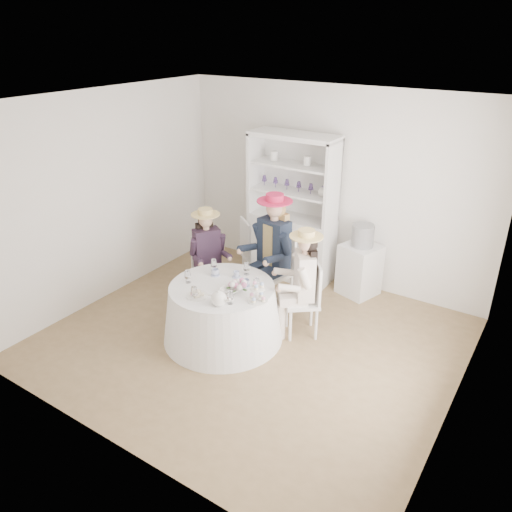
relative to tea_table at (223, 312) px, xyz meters
The scene contains 23 objects.
ground 0.48m from the tea_table, 24.52° to the left, with size 4.50×4.50×0.00m, color brown.
ceiling 2.38m from the tea_table, 24.52° to the left, with size 4.50×4.50×0.00m, color white.
wall_back 2.39m from the tea_table, 81.84° to the left, with size 4.50×4.50×0.00m, color silver.
wall_front 2.14m from the tea_table, 80.64° to the right, with size 4.50×4.50×0.00m, color silver.
wall_left 2.19m from the tea_table, behind, with size 4.50×4.50×0.00m, color silver.
wall_right 2.75m from the tea_table, ahead, with size 4.50×4.50×0.00m, color silver.
tea_table is the anchor object (origin of this frame).
hutch 1.91m from the tea_table, 94.36° to the left, with size 1.37×0.83×2.08m.
side_table 2.10m from the tea_table, 64.42° to the left, with size 0.46×0.46×0.71m, color silver.
hatbox 2.16m from the tea_table, 64.42° to the left, with size 0.29×0.29×0.29m, color black.
guest_left 1.00m from the tea_table, 138.10° to the left, with size 0.55×0.51×1.29m.
guest_mid 1.07m from the tea_table, 83.26° to the left, with size 0.58×0.62×1.54m.
guest_right 1.01m from the tea_table, 39.04° to the left, with size 0.57×0.55×1.34m.
spare_chair 1.32m from the tea_table, 107.58° to the left, with size 0.58×0.58×1.01m.
teacup_a 0.47m from the tea_table, 142.49° to the left, with size 0.09×0.09×0.07m, color white.
teacup_b 0.47m from the tea_table, 86.66° to the left, with size 0.07×0.07×0.07m, color white.
teacup_c 0.47m from the tea_table, 33.58° to the left, with size 0.09×0.09×0.07m, color white.
flower_bowl 0.42m from the tea_table, 23.37° to the right, with size 0.21×0.21×0.05m, color white.
flower_arrangement 0.48m from the tea_table, ahead, with size 0.17×0.17×0.06m.
table_teapot 0.59m from the tea_table, 56.86° to the right, with size 0.24×0.17×0.18m.
sandwich_plate 0.50m from the tea_table, 104.48° to the right, with size 0.24×0.24×0.05m.
cupcake_stand 0.67m from the tea_table, ahead, with size 0.22×0.22×0.21m.
stemware_set 0.42m from the tea_table, ahead, with size 0.84×0.87×0.15m.
Camera 1 is at (2.74, -4.08, 3.38)m, focal length 35.00 mm.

